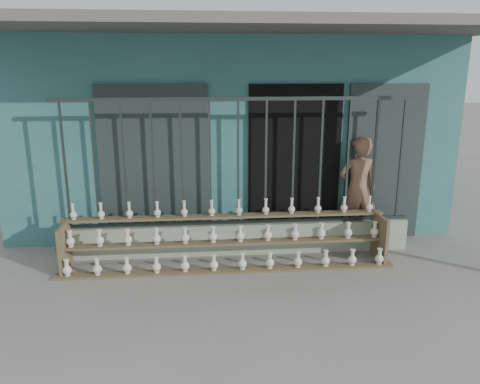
{
  "coord_description": "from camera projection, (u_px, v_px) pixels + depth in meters",
  "views": [
    {
      "loc": [
        -0.55,
        -5.08,
        2.62
      ],
      "look_at": [
        0.0,
        1.0,
        1.0
      ],
      "focal_mm": 35.0,
      "sensor_mm": 36.0,
      "label": 1
    }
  ],
  "objects": [
    {
      "name": "ground",
      "position": [
        247.0,
        294.0,
        5.61
      ],
      "size": [
        60.0,
        60.0,
        0.0
      ],
      "primitive_type": "plane",
      "color": "slate"
    },
    {
      "name": "workshop_building",
      "position": [
        226.0,
        120.0,
        9.26
      ],
      "size": [
        7.4,
        6.6,
        3.21
      ],
      "color": "#2F6465",
      "rests_on": "ground"
    },
    {
      "name": "parapet_wall",
      "position": [
        238.0,
        238.0,
        6.8
      ],
      "size": [
        5.0,
        0.2,
        0.45
      ],
      "primitive_type": "cube",
      "color": "#94A18A",
      "rests_on": "ground"
    },
    {
      "name": "security_fence",
      "position": [
        238.0,
        162.0,
        6.51
      ],
      "size": [
        5.0,
        0.04,
        1.8
      ],
      "color": "#283330",
      "rests_on": "parapet_wall"
    },
    {
      "name": "shelf_rack",
      "position": [
        227.0,
        240.0,
        6.35
      ],
      "size": [
        4.5,
        0.68,
        0.85
      ],
      "color": "brown",
      "rests_on": "ground"
    },
    {
      "name": "elderly_woman",
      "position": [
        357.0,
        190.0,
        7.09
      ],
      "size": [
        0.62,
        0.42,
        1.65
      ],
      "primitive_type": "imported",
      "rotation": [
        0.0,
        0.0,
        3.18
      ],
      "color": "brown",
      "rests_on": "ground"
    }
  ]
}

